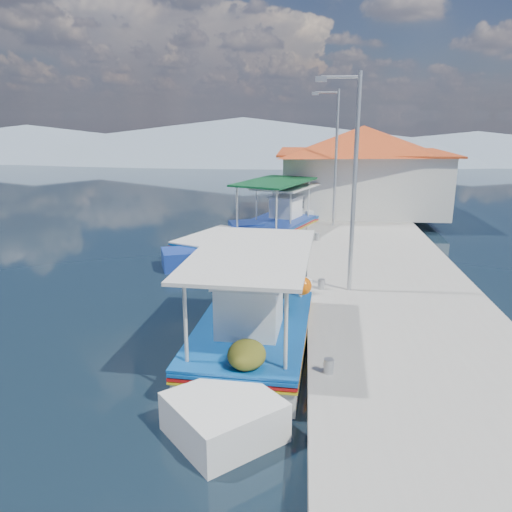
{
  "coord_description": "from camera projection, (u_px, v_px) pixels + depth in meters",
  "views": [
    {
      "loc": [
        3.24,
        -12.0,
        5.37
      ],
      "look_at": [
        1.84,
        2.53,
        1.3
      ],
      "focal_mm": 35.32,
      "sensor_mm": 36.0,
      "label": 1
    }
  ],
  "objects": [
    {
      "name": "main_caique",
      "position": [
        253.0,
        334.0,
        11.58
      ],
      "size": [
        2.78,
        8.48,
        2.8
      ],
      "rotation": [
        0.0,
        0.0,
        0.06
      ],
      "color": "white",
      "rests_on": "ground"
    },
    {
      "name": "bollards",
      "position": [
        319.0,
        255.0,
        17.75
      ],
      "size": [
        0.2,
        17.2,
        0.3
      ],
      "color": "#A5A8AD",
      "rests_on": "quay"
    },
    {
      "name": "caique_far",
      "position": [
        288.0,
        223.0,
        23.76
      ],
      "size": [
        3.88,
        6.74,
        2.55
      ],
      "rotation": [
        0.0,
        0.0,
        0.39
      ],
      "color": "white",
      "rests_on": "ground"
    },
    {
      "name": "caique_blue_hull",
      "position": [
        215.0,
        246.0,
        20.28
      ],
      "size": [
        3.6,
        5.85,
        1.14
      ],
      "rotation": [
        0.0,
        0.0,
        0.43
      ],
      "color": "navy",
      "rests_on": "ground"
    },
    {
      "name": "harbor_building",
      "position": [
        362.0,
        167.0,
        26.31
      ],
      "size": [
        10.49,
        10.49,
        4.4
      ],
      "color": "silver",
      "rests_on": "quay"
    },
    {
      "name": "lamp_post_far",
      "position": [
        334.0,
        151.0,
        22.34
      ],
      "size": [
        1.21,
        0.14,
        6.0
      ],
      "color": "#A5A8AD",
      "rests_on": "quay"
    },
    {
      "name": "lamp_post_near",
      "position": [
        352.0,
        174.0,
        13.71
      ],
      "size": [
        1.21,
        0.14,
        6.0
      ],
      "color": "#A5A8AD",
      "rests_on": "quay"
    },
    {
      "name": "quay",
      "position": [
        376.0,
        261.0,
        18.39
      ],
      "size": [
        5.0,
        44.0,
        0.5
      ],
      "primitive_type": "cube",
      "color": "#9E9B94",
      "rests_on": "ground"
    },
    {
      "name": "caique_green_canopy",
      "position": [
        274.0,
        230.0,
        22.57
      ],
      "size": [
        4.16,
        7.29,
        2.93
      ],
      "rotation": [
        0.0,
        0.0,
        0.38
      ],
      "color": "white",
      "rests_on": "ground"
    },
    {
      "name": "mountain_ridge",
      "position": [
        331.0,
        142.0,
        65.78
      ],
      "size": [
        171.4,
        96.0,
        5.5
      ],
      "color": "slate",
      "rests_on": "ground"
    },
    {
      "name": "ground",
      "position": [
        177.0,
        327.0,
        13.25
      ],
      "size": [
        160.0,
        160.0,
        0.0
      ],
      "primitive_type": "plane",
      "color": "black",
      "rests_on": "ground"
    }
  ]
}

